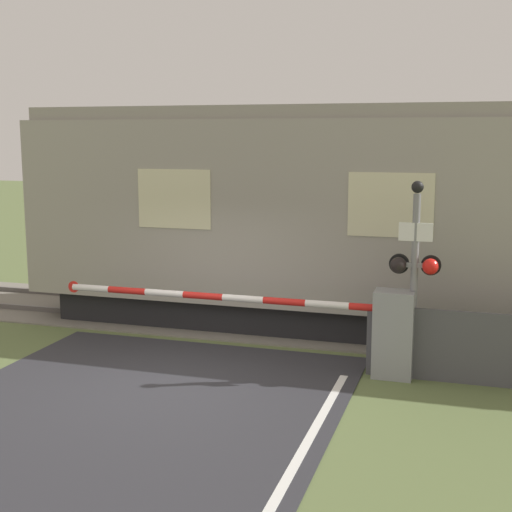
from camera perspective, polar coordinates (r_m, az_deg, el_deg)
ground_plane at (r=10.92m, az=-7.07°, el=-9.97°), size 80.00×80.00×0.00m
track_bed at (r=14.34m, az=-0.80°, el=-5.01°), size 36.00×3.20×0.13m
train at (r=13.35m, az=11.32°, el=2.93°), size 14.07×2.72×4.17m
crossing_barrier at (r=11.10m, az=8.69°, el=-5.70°), size 5.89×0.44×1.34m
signal_post at (r=10.89m, az=12.56°, el=-0.91°), size 0.77×0.26×2.99m
roadside_fence at (r=11.06m, az=18.51°, el=-7.16°), size 3.72×0.06×1.10m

